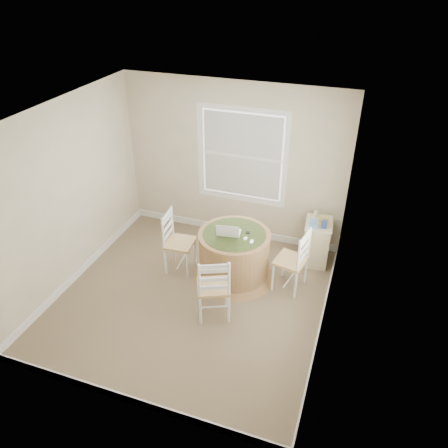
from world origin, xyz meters
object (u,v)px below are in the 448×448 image
(chair_right, at_px, (291,260))
(round_table, at_px, (234,253))
(chair_left, at_px, (180,243))
(chair_near, at_px, (213,286))
(laptop, at_px, (229,232))
(corner_chest, at_px, (316,242))

(chair_right, bearing_deg, round_table, -77.68)
(round_table, height_order, chair_right, chair_right)
(chair_left, xyz_separation_m, chair_near, (0.82, -0.77, 0.00))
(laptop, distance_m, corner_chest, 1.47)
(chair_near, xyz_separation_m, laptop, (-0.08, 0.84, 0.30))
(round_table, bearing_deg, chair_right, -8.40)
(round_table, relative_size, chair_left, 1.28)
(laptop, bearing_deg, chair_left, -4.51)
(chair_left, height_order, laptop, laptop)
(chair_right, height_order, corner_chest, chair_right)
(chair_left, bearing_deg, round_table, -87.49)
(round_table, height_order, chair_near, chair_near)
(chair_near, bearing_deg, round_table, -114.15)
(chair_right, bearing_deg, chair_left, -74.49)
(laptop, bearing_deg, chair_right, 172.89)
(chair_near, bearing_deg, laptop, -108.99)
(laptop, xyz_separation_m, corner_chest, (1.15, 0.81, -0.42))
(laptop, bearing_deg, corner_chest, -154.90)
(chair_left, height_order, chair_near, same)
(chair_right, bearing_deg, chair_near, -31.39)
(corner_chest, bearing_deg, laptop, -150.88)
(chair_left, height_order, corner_chest, chair_left)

